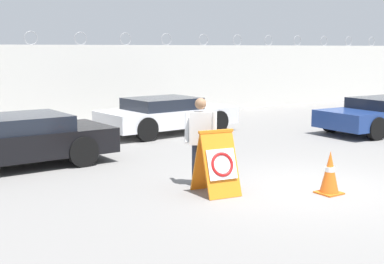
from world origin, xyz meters
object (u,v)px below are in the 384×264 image
Objects in this scene: barricade_sign at (217,162)px; traffic_cone_near at (330,173)px; parked_car_rear_sedan at (167,115)px; parked_car_front_coupe at (5,141)px; security_guard at (201,138)px; parked_car_far_side at (383,114)px.

barricade_sign is 1.49× the size of traffic_cone_near.
parked_car_front_coupe is at bearing -161.90° from parked_car_rear_sedan.
security_guard is at bearing -118.84° from parked_car_rear_sedan.
barricade_sign is 2.06m from traffic_cone_near.
parked_car_far_side is at bearing 30.40° from traffic_cone_near.
parked_car_rear_sedan is at bearing -79.12° from security_guard.
parked_car_rear_sedan reaches higher than parked_car_far_side.
parked_car_front_coupe is 11.27m from parked_car_far_side.
traffic_cone_near is at bearing 126.61° from parked_car_front_coupe.
security_guard is at bearing 132.98° from traffic_cone_near.
parked_car_far_side is (5.73, -3.60, -0.01)m from parked_car_rear_sedan.
barricade_sign is at bearing -117.18° from parked_car_rear_sedan.
parked_car_rear_sedan reaches higher than traffic_cone_near.
traffic_cone_near is at bearing 32.38° from parked_car_far_side.
security_guard reaches higher than parked_car_far_side.
security_guard is at bearing 124.23° from parked_car_front_coupe.
parked_car_far_side is (6.85, 4.02, 0.18)m from traffic_cone_near.
barricade_sign reaches higher than traffic_cone_near.
parked_car_front_coupe is at bearing -5.31° from parked_car_far_side.
parked_car_far_side is at bearing 26.97° from barricade_sign.
parked_car_rear_sedan is (2.83, 6.50, 0.00)m from barricade_sign.
parked_car_rear_sedan is at bearing 81.64° from traffic_cone_near.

